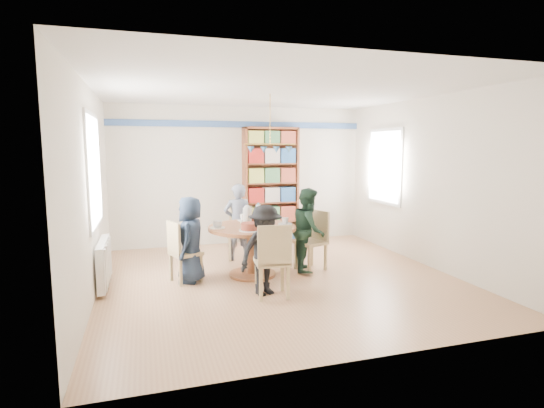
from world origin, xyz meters
name	(u,v)px	position (x,y,z in m)	size (l,w,h in m)	color
ground	(280,278)	(0.00, 0.00, 0.00)	(5.00, 5.00, 0.00)	tan
room_shell	(248,164)	(-0.26, 0.87, 1.65)	(5.00, 5.00, 5.00)	white
radiator	(104,263)	(-2.42, 0.30, 0.35)	(0.12, 1.00, 0.60)	silver
dining_table	(252,239)	(-0.35, 0.27, 0.56)	(1.30, 1.30, 0.75)	#935830
chair_left	(181,249)	(-1.39, 0.23, 0.48)	(0.50, 0.50, 0.88)	tan
chair_right	(314,237)	(0.67, 0.32, 0.51)	(0.52, 0.52, 0.92)	tan
chair_far	(240,230)	(-0.30, 1.32, 0.49)	(0.50, 0.50, 0.90)	tan
chair_near	(273,258)	(-0.33, -0.75, 0.53)	(0.47, 0.47, 0.96)	tan
person_left	(191,239)	(-1.25, 0.24, 0.61)	(0.60, 0.39, 1.22)	#1B273B
person_right	(309,230)	(0.56, 0.28, 0.65)	(0.63, 0.49, 1.29)	black
person_far	(238,222)	(-0.36, 1.20, 0.65)	(0.48, 0.31, 1.31)	gray
person_near	(265,250)	(-0.39, -0.58, 0.59)	(0.76, 0.44, 1.18)	black
bookshelf	(271,187)	(0.56, 2.34, 1.13)	(1.09, 0.33, 2.30)	brown
tableware	(250,221)	(-0.37, 0.30, 0.82)	(1.25, 1.25, 0.33)	white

